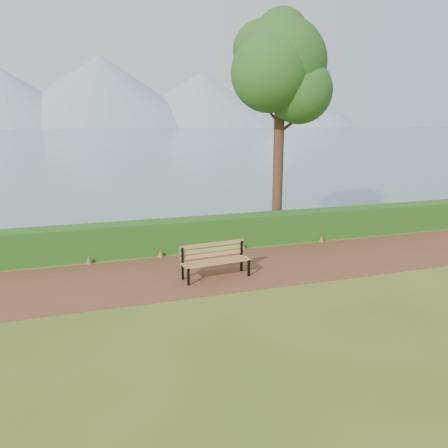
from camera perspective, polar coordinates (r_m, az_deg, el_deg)
name	(u,v)px	position (r m, az deg, el deg)	size (l,w,h in m)	color
ground	(214,275)	(11.88, -1.26, -6.65)	(140.00, 140.00, 0.00)	#465D1A
path	(211,271)	(12.15, -1.67, -6.18)	(40.00, 3.40, 0.01)	brown
hedge	(191,234)	(14.14, -4.36, -1.34)	(32.00, 0.85, 1.00)	#194D16
water	(83,130)	(270.75, -17.95, 11.61)	(700.00, 510.00, 0.00)	slate
mountains	(67,95)	(417.47, -19.80, 15.59)	(585.00, 190.00, 70.00)	#7C8EA5
bench	(215,258)	(11.56, -1.22, -4.46)	(1.87, 0.72, 0.92)	black
tree	(281,70)	(15.59, 7.44, 19.37)	(3.68, 3.42, 7.73)	#3C2218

